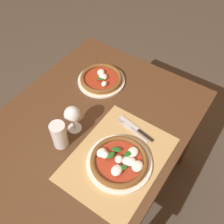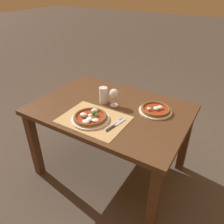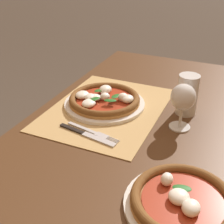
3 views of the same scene
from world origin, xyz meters
name	(u,v)px [view 3 (image 3 of 3)]	position (x,y,z in m)	size (l,w,h in m)	color
dining_table	(163,148)	(0.00, 0.00, 0.64)	(1.31, 0.91, 0.74)	#4C301C
paper_placemat	(107,109)	(-0.01, -0.22, 0.74)	(0.51, 0.38, 0.00)	tan
pizza_near	(104,100)	(-0.03, -0.25, 0.76)	(0.30, 0.30, 0.05)	silver
pizza_far	(182,201)	(0.35, 0.13, 0.76)	(0.27, 0.27, 0.05)	silver
wine_glass	(183,99)	(0.01, 0.05, 0.85)	(0.08, 0.08, 0.16)	silver
pint_glass	(187,96)	(-0.10, 0.04, 0.81)	(0.07, 0.07, 0.15)	silver
fork	(93,132)	(0.16, -0.20, 0.75)	(0.06, 0.20, 0.00)	#B7B7BC
knife	(87,135)	(0.18, -0.21, 0.75)	(0.05, 0.21, 0.01)	black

